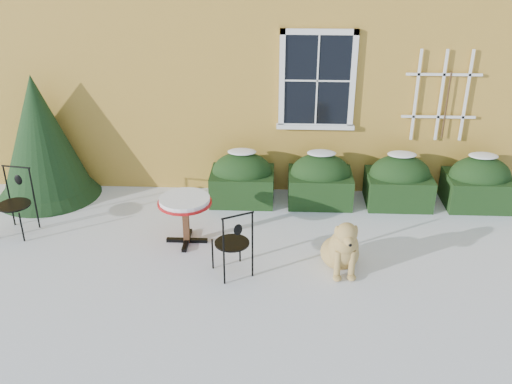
{
  "coord_description": "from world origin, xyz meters",
  "views": [
    {
      "loc": [
        0.32,
        -6.12,
        4.32
      ],
      "look_at": [
        0.0,
        1.0,
        0.9
      ],
      "focal_mm": 40.0,
      "sensor_mm": 36.0,
      "label": 1
    }
  ],
  "objects_px": {
    "patio_chair_near": "(233,242)",
    "evergreen_shrub": "(43,149)",
    "dog": "(342,249)",
    "patio_chair_far": "(15,202)",
    "bistro_table": "(185,205)"
  },
  "relations": [
    {
      "from": "evergreen_shrub",
      "to": "patio_chair_far",
      "type": "bearing_deg",
      "value": -88.66
    },
    {
      "from": "patio_chair_near",
      "to": "bistro_table",
      "type": "bearing_deg",
      "value": -75.01
    },
    {
      "from": "patio_chair_near",
      "to": "evergreen_shrub",
      "type": "bearing_deg",
      "value": -62.46
    },
    {
      "from": "bistro_table",
      "to": "patio_chair_far",
      "type": "bearing_deg",
      "value": 175.63
    },
    {
      "from": "dog",
      "to": "patio_chair_far",
      "type": "bearing_deg",
      "value": 163.82
    },
    {
      "from": "dog",
      "to": "bistro_table",
      "type": "bearing_deg",
      "value": 157.5
    },
    {
      "from": "patio_chair_near",
      "to": "dog",
      "type": "bearing_deg",
      "value": 157.97
    },
    {
      "from": "evergreen_shrub",
      "to": "patio_chair_far",
      "type": "distance_m",
      "value": 1.33
    },
    {
      "from": "bistro_table",
      "to": "patio_chair_far",
      "type": "distance_m",
      "value": 2.6
    },
    {
      "from": "patio_chair_far",
      "to": "patio_chair_near",
      "type": "bearing_deg",
      "value": -7.79
    },
    {
      "from": "evergreen_shrub",
      "to": "bistro_table",
      "type": "height_order",
      "value": "evergreen_shrub"
    },
    {
      "from": "evergreen_shrub",
      "to": "patio_chair_far",
      "type": "relative_size",
      "value": 2.07
    },
    {
      "from": "evergreen_shrub",
      "to": "dog",
      "type": "height_order",
      "value": "evergreen_shrub"
    },
    {
      "from": "patio_chair_near",
      "to": "dog",
      "type": "distance_m",
      "value": 1.47
    },
    {
      "from": "patio_chair_near",
      "to": "dog",
      "type": "relative_size",
      "value": 1.04
    }
  ]
}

